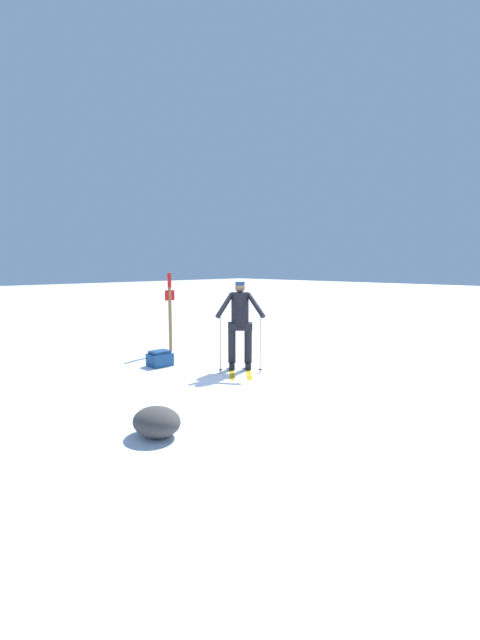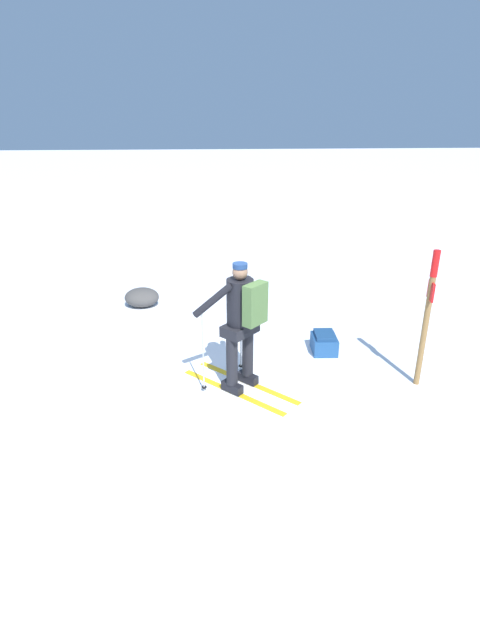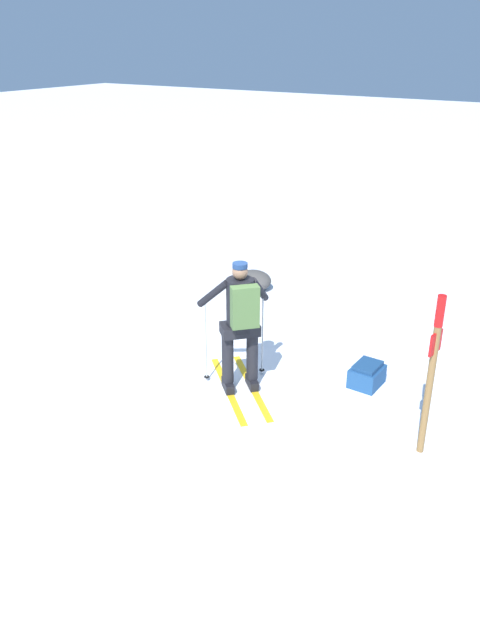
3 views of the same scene
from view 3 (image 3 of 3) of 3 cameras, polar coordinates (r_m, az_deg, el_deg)
ground_plane at (r=8.44m, az=-1.55°, el=-5.20°), size 80.00×80.00×0.00m
skier at (r=7.69m, az=0.04°, el=0.03°), size 1.52×1.48×1.73m
dropped_backpack at (r=8.34m, az=11.52°, el=-4.94°), size 0.38×0.46×0.31m
trail_marker at (r=6.76m, az=17.20°, el=-3.81°), size 0.09×0.24×1.86m
rock_boulder at (r=11.23m, az=1.31°, el=3.67°), size 0.64×0.54×0.35m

